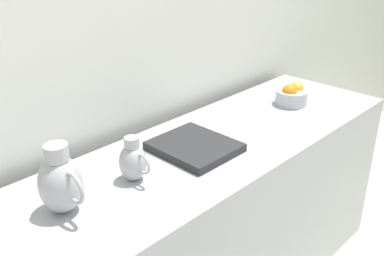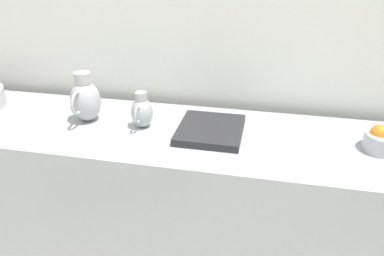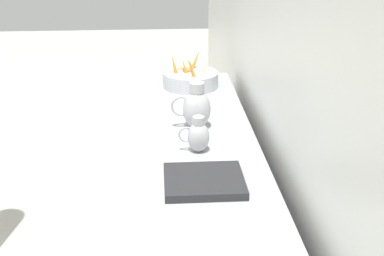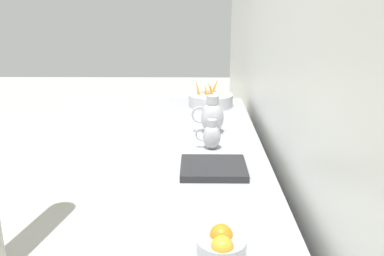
% 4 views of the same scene
% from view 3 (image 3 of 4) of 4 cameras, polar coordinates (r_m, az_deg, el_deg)
% --- Properties ---
extents(tile_wall_left, '(0.10, 7.91, 3.00)m').
position_cam_3_polar(tile_wall_left, '(1.87, 15.37, 6.93)').
color(tile_wall_left, silver).
rests_on(tile_wall_left, ground_plane).
extents(prep_counter, '(0.65, 2.83, 0.89)m').
position_cam_3_polar(prep_counter, '(2.69, 0.48, -12.15)').
color(prep_counter, '#9EA0A5').
rests_on(prep_counter, ground_plane).
extents(vegetable_colander, '(0.36, 0.36, 0.23)m').
position_cam_3_polar(vegetable_colander, '(3.48, -0.17, 5.36)').
color(vegetable_colander, '#ADAFB5').
rests_on(vegetable_colander, prep_counter).
extents(metal_pitcher_tall, '(0.21, 0.15, 0.25)m').
position_cam_3_polar(metal_pitcher_tall, '(2.79, 0.46, 2.23)').
color(metal_pitcher_tall, '#A3A3A8').
rests_on(metal_pitcher_tall, prep_counter).
extents(metal_pitcher_short, '(0.15, 0.11, 0.18)m').
position_cam_3_polar(metal_pitcher_short, '(2.52, 0.67, -0.85)').
color(metal_pitcher_short, '#A3A3A8').
rests_on(metal_pitcher_short, prep_counter).
extents(counter_sink_basin, '(0.34, 0.30, 0.04)m').
position_cam_3_polar(counter_sink_basin, '(2.25, 1.31, -5.77)').
color(counter_sink_basin, '#232326').
rests_on(counter_sink_basin, prep_counter).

